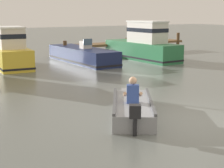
{
  "coord_description": "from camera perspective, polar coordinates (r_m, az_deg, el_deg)",
  "views": [
    {
      "loc": [
        -6.9,
        -6.71,
        2.95
      ],
      "look_at": [
        -0.57,
        3.33,
        0.55
      ],
      "focal_mm": 57.24,
      "sensor_mm": 36.0,
      "label": 1
    }
  ],
  "objects": [
    {
      "name": "ground_plane",
      "position": [
        10.06,
        13.03,
        -5.92
      ],
      "size": [
        120.0,
        120.0,
        0.0
      ],
      "primitive_type": "plane",
      "color": "slate"
    },
    {
      "name": "wooden_dock",
      "position": [
        26.02,
        1.65,
        6.46
      ],
      "size": [
        10.43,
        1.57,
        1.37
      ],
      "color": "brown",
      "rests_on": "ground"
    },
    {
      "name": "rowboat_with_person",
      "position": [
        10.32,
        3.27,
        -3.75
      ],
      "size": [
        2.63,
        3.37,
        1.19
      ],
      "color": "gray",
      "rests_on": "ground"
    },
    {
      "name": "moored_boat_yellow",
      "position": [
        20.12,
        -16.04,
        4.93
      ],
      "size": [
        2.04,
        4.84,
        2.2
      ],
      "color": "gold",
      "rests_on": "ground"
    },
    {
      "name": "moored_boat_navy",
      "position": [
        21.36,
        -4.79,
        4.57
      ],
      "size": [
        1.7,
        6.16,
        1.45
      ],
      "color": "#19234C",
      "rests_on": "ground"
    },
    {
      "name": "moored_boat_green",
      "position": [
        22.62,
        4.97,
        6.18
      ],
      "size": [
        1.77,
        6.01,
        2.43
      ],
      "color": "#287042",
      "rests_on": "ground"
    }
  ]
}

